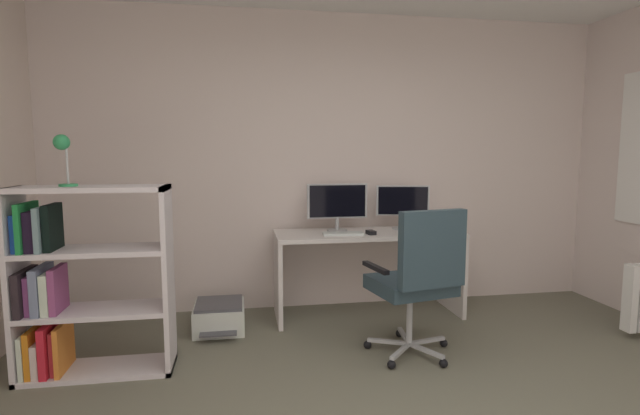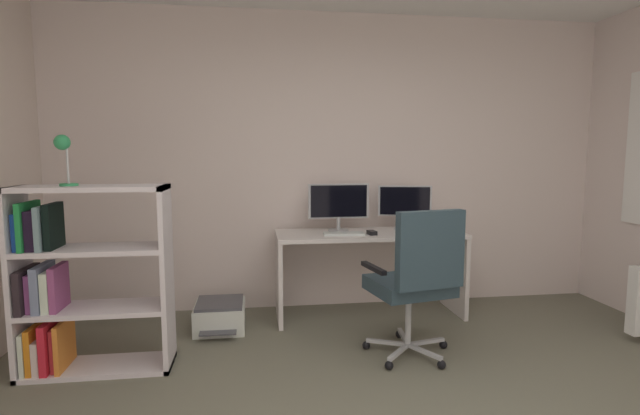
% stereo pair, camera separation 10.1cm
% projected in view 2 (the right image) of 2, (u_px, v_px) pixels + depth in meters
% --- Properties ---
extents(wall_back, '(5.08, 0.10, 2.69)m').
position_uv_depth(wall_back, '(335.00, 163.00, 4.42)').
color(wall_back, silver).
rests_on(wall_back, ground).
extents(desk, '(1.62, 0.57, 0.75)m').
position_uv_depth(desk, '(369.00, 253.00, 4.15)').
color(desk, silver).
rests_on(desk, ground).
extents(monitor_main, '(0.54, 0.18, 0.42)m').
position_uv_depth(monitor_main, '(339.00, 203.00, 4.16)').
color(monitor_main, '#B2B5B7').
rests_on(monitor_main, desk).
extents(monitor_secondary, '(0.47, 0.18, 0.40)m').
position_uv_depth(monitor_secondary, '(405.00, 203.00, 4.24)').
color(monitor_secondary, '#B2B5B7').
rests_on(monitor_secondary, desk).
extents(keyboard, '(0.35, 0.16, 0.02)m').
position_uv_depth(keyboard, '(344.00, 234.00, 3.98)').
color(keyboard, silver).
rests_on(keyboard, desk).
extents(computer_mouse, '(0.07, 0.11, 0.03)m').
position_uv_depth(computer_mouse, '(372.00, 233.00, 3.99)').
color(computer_mouse, black).
rests_on(computer_mouse, desk).
extents(office_chair, '(0.65, 0.66, 1.07)m').
position_uv_depth(office_chair, '(417.00, 276.00, 3.23)').
color(office_chair, '#B7BABC').
rests_on(office_chair, ground).
extents(bookshelf, '(0.95, 0.34, 1.23)m').
position_uv_depth(bookshelf, '(74.00, 285.00, 3.07)').
color(bookshelf, silver).
rests_on(bookshelf, ground).
extents(desk_lamp, '(0.13, 0.11, 0.32)m').
position_uv_depth(desk_lamp, '(63.00, 150.00, 2.97)').
color(desk_lamp, '#2E9856').
rests_on(desk_lamp, bookshelf).
extents(printer, '(0.40, 0.51, 0.23)m').
position_uv_depth(printer, '(220.00, 315.00, 3.87)').
color(printer, silver).
rests_on(printer, ground).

